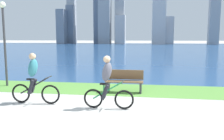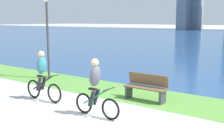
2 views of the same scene
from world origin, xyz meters
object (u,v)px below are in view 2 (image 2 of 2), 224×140
at_px(cyclist_lead, 96,88).
at_px(cyclist_trailing, 42,76).
at_px(lamppost_tall, 47,25).
at_px(bench_near_path, 146,87).

bearing_deg(cyclist_lead, cyclist_trailing, 174.96).
relative_size(cyclist_lead, lamppost_tall, 0.44).
xyz_separation_m(bench_near_path, lamppost_tall, (-5.42, 0.50, 2.02)).
bearing_deg(cyclist_lead, bench_near_path, 82.44).
xyz_separation_m(cyclist_lead, bench_near_path, (0.30, 2.28, -0.38)).
distance_m(cyclist_lead, bench_near_path, 2.33).
bearing_deg(lamppost_tall, cyclist_trailing, -44.44).
relative_size(cyclist_lead, cyclist_trailing, 0.97).
relative_size(bench_near_path, lamppost_tall, 0.40).
height_order(bench_near_path, lamppost_tall, lamppost_tall).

